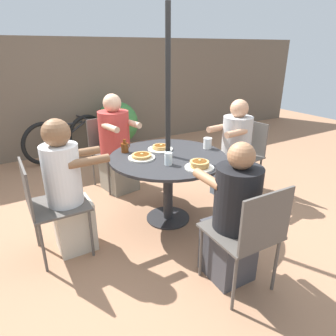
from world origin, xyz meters
The scene contains 20 objects.
ground_plane centered at (0.00, 0.00, 0.00)m, with size 12.00×12.00×0.00m, color #9E7051.
back_fence centered at (0.00, 2.74, 0.93)m, with size 10.00×0.06×1.85m, color brown.
patio_table centered at (0.00, 0.00, 0.60)m, with size 1.15×1.15×0.71m.
umbrella_pole centered at (0.00, 0.00, 1.03)m, with size 0.05×0.05×2.05m, color black.
patio_chair_north centered at (-0.04, -1.16, 0.52)m, with size 0.47×0.47×0.87m.
diner_north centered at (-0.04, -0.98, 0.51)m, with size 0.35×0.50×1.12m.
patio_chair_east centered at (1.15, 0.12, 0.52)m, with size 0.50×0.50×0.87m.
diner_east centered at (0.98, 0.10, 0.53)m, with size 0.52×0.38×1.16m.
patio_chair_south centered at (-0.19, 1.14, 0.52)m, with size 0.53×0.53×0.87m.
diner_south centered at (-0.16, 0.97, 0.54)m, with size 0.43×0.54×1.20m.
patio_chair_west centered at (-1.16, 0.01, 0.52)m, with size 0.46×0.46×0.87m.
diner_west centered at (-0.99, 0.01, 0.57)m, with size 0.52×0.32×1.19m.
pancake_plate_a centered at (0.07, -0.42, 0.74)m, with size 0.26×0.26×0.08m.
pancake_plate_b centered at (0.03, 0.20, 0.73)m, with size 0.26×0.26×0.06m.
pancake_plate_c centered at (-0.26, 0.07, 0.73)m, with size 0.26×0.26×0.05m.
syrup_bottle centered at (-0.32, 0.32, 0.76)m, with size 0.09×0.07×0.13m.
coffee_cup centered at (0.47, -0.02, 0.77)m, with size 0.09×0.09×0.11m.
drinking_glass_a centered at (-0.12, -0.20, 0.77)m, with size 0.07×0.07×0.11m, color silver.
bicycle centered at (-0.44, 2.42, 0.34)m, with size 1.38×0.47×0.69m.
potted_shrub centered at (0.40, 2.31, 0.49)m, with size 0.70×0.70×0.87m.
Camera 1 is at (-1.43, -2.37, 1.70)m, focal length 32.00 mm.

